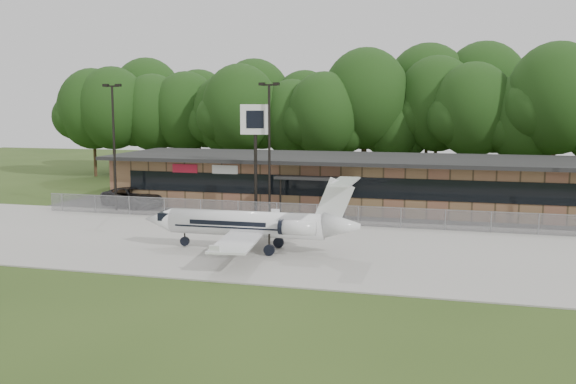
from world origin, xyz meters
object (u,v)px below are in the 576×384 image
(business_jet, at_px, (254,225))
(suv, at_px, (133,197))
(pole_sign, at_px, (255,131))
(terminal, at_px, (351,181))

(business_jet, relative_size, suv, 2.20)
(suv, bearing_deg, pole_sign, -75.65)
(suv, height_order, pole_sign, pole_sign)
(terminal, bearing_deg, suv, -163.48)
(pole_sign, bearing_deg, business_jet, -80.97)
(terminal, height_order, suv, terminal)
(business_jet, height_order, pole_sign, pole_sign)
(business_jet, relative_size, pole_sign, 1.54)
(pole_sign, bearing_deg, suv, 162.11)
(business_jet, bearing_deg, pole_sign, 106.53)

